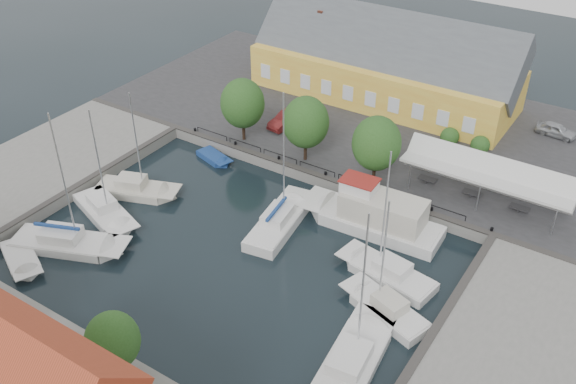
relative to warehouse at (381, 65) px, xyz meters
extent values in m
plane|color=black|center=(2.60, -28.36, -4.43)|extent=(140.00, 140.00, 0.00)
cube|color=#2D2D30|center=(2.60, -5.36, -3.93)|extent=(56.00, 26.00, 1.00)
cube|color=slate|center=(-19.40, -30.36, -3.93)|extent=(12.00, 24.00, 1.00)
cube|color=slate|center=(24.60, -30.36, -3.93)|extent=(12.00, 24.00, 1.00)
cube|color=#383533|center=(2.60, -18.06, -3.37)|extent=(56.00, 0.60, 0.12)
cube|color=#383533|center=(-13.70, -30.36, -3.37)|extent=(0.60, 24.00, 0.12)
cube|color=#383533|center=(18.90, -30.36, -3.37)|extent=(0.60, 24.00, 0.12)
cylinder|color=black|center=(-11.40, -17.76, -3.23)|extent=(0.24, 0.24, 0.40)
cylinder|color=black|center=(-6.40, -17.76, -3.23)|extent=(0.24, 0.24, 0.40)
cylinder|color=black|center=(-1.40, -17.76, -3.23)|extent=(0.24, 0.24, 0.40)
cylinder|color=black|center=(3.60, -17.76, -3.23)|extent=(0.24, 0.24, 0.40)
cylinder|color=black|center=(8.60, -17.76, -3.23)|extent=(0.24, 0.24, 0.40)
cylinder|color=black|center=(13.60, -17.76, -3.23)|extent=(0.24, 0.24, 0.40)
cylinder|color=black|center=(18.60, -17.76, -3.23)|extent=(0.24, 0.24, 0.40)
cube|color=gold|center=(0.60, -0.36, -1.18)|extent=(28.00, 10.00, 4.50)
cube|color=#474C51|center=(0.60, -0.36, 2.32)|extent=(28.56, 7.60, 7.60)
cube|color=gold|center=(-9.40, 5.64, -1.68)|extent=(6.00, 6.00, 3.50)
cube|color=brown|center=(-7.40, -0.36, 4.17)|extent=(0.60, 0.60, 1.20)
cube|color=silver|center=(16.60, -13.86, -0.73)|extent=(14.00, 4.00, 0.25)
cylinder|color=silver|center=(10.60, -15.66, -2.08)|extent=(0.10, 0.10, 2.70)
cylinder|color=silver|center=(10.60, -12.06, -2.08)|extent=(0.10, 0.10, 2.70)
cylinder|color=silver|center=(16.60, -15.66, -2.08)|extent=(0.10, 0.10, 2.70)
cylinder|color=silver|center=(16.60, -12.06, -2.08)|extent=(0.10, 0.10, 2.70)
cylinder|color=silver|center=(22.60, -15.66, -2.08)|extent=(0.10, 0.10, 2.70)
cylinder|color=silver|center=(22.60, -12.06, -2.08)|extent=(0.10, 0.10, 2.70)
cylinder|color=black|center=(-6.40, -16.36, -2.38)|extent=(0.30, 0.30, 2.10)
ellipsoid|color=#244F1C|center=(-6.40, -16.36, 0.46)|extent=(4.20, 4.20, 4.83)
cylinder|color=black|center=(0.60, -16.36, -2.38)|extent=(0.30, 0.30, 2.10)
ellipsoid|color=#244F1C|center=(0.60, -16.36, 0.46)|extent=(4.20, 4.20, 4.83)
cylinder|color=black|center=(7.60, -16.36, -2.38)|extent=(0.30, 0.30, 2.10)
ellipsoid|color=#244F1C|center=(7.60, -16.36, 0.46)|extent=(4.20, 4.20, 4.83)
imported|color=#AAADB2|center=(18.83, 0.87, -2.77)|extent=(3.98, 1.82, 1.32)
imported|color=#5B1415|center=(-4.43, -11.65, -2.67)|extent=(2.17, 4.76, 1.51)
cube|color=silver|center=(3.66, -25.69, -4.28)|extent=(3.72, 7.46, 1.50)
cube|color=silver|center=(3.53, -24.81, -3.49)|extent=(3.83, 8.86, 0.08)
cube|color=silver|center=(3.63, -25.51, -3.03)|extent=(2.23, 3.10, 0.90)
cylinder|color=silver|center=(3.45, -24.28, 1.83)|extent=(0.12, 0.12, 10.71)
cube|color=navy|center=(3.66, -25.69, -2.28)|extent=(0.75, 3.56, 0.22)
cube|color=silver|center=(10.75, -21.06, -4.33)|extent=(9.85, 4.12, 1.80)
cube|color=silver|center=(9.55, -21.13, -3.39)|extent=(11.77, 4.07, 0.08)
cube|color=beige|center=(10.75, -21.06, -2.33)|extent=(6.80, 3.42, 2.20)
cube|color=silver|center=(8.58, -21.18, -0.93)|extent=(2.76, 2.13, 1.20)
cube|color=maroon|center=(8.58, -21.18, -0.28)|extent=(3.01, 2.25, 0.10)
cube|color=silver|center=(14.15, -26.07, -4.38)|extent=(6.57, 3.59, 1.30)
cube|color=silver|center=(13.38, -25.95, -3.69)|extent=(7.79, 3.69, 0.08)
cube|color=silver|center=(13.99, -26.05, -3.23)|extent=(2.75, 2.16, 0.90)
cylinder|color=silver|center=(12.92, -25.87, 1.14)|extent=(0.12, 0.12, 9.74)
cube|color=silver|center=(15.58, -29.58, -4.38)|extent=(6.03, 3.95, 1.30)
cube|color=silver|center=(14.92, -29.36, -3.69)|extent=(7.06, 4.21, 0.08)
cube|color=beige|center=(15.45, -29.53, -3.23)|extent=(2.61, 2.20, 0.90)
cylinder|color=silver|center=(14.52, -29.23, 0.46)|extent=(0.12, 0.12, 8.37)
cube|color=silver|center=(15.52, -35.45, -4.38)|extent=(3.85, 7.88, 1.30)
cube|color=silver|center=(15.41, -34.51, -3.69)|extent=(3.90, 9.37, 0.08)
cube|color=silver|center=(15.50, -35.27, -3.23)|extent=(2.38, 3.25, 0.90)
cylinder|color=silver|center=(15.35, -33.95, 1.57)|extent=(0.12, 0.12, 10.60)
cube|color=beige|center=(-10.12, -28.13, -4.38)|extent=(6.57, 4.55, 1.30)
cube|color=beige|center=(-9.41, -27.86, -3.69)|extent=(7.66, 4.87, 0.08)
cube|color=beige|center=(-9.98, -28.07, -3.23)|extent=(2.88, 2.51, 0.90)
cylinder|color=silver|center=(-8.99, -27.71, 0.80)|extent=(0.12, 0.12, 9.05)
cube|color=silver|center=(-9.97, -31.61, -4.38)|extent=(6.86, 4.51, 1.30)
cube|color=silver|center=(-9.22, -31.87, -3.69)|extent=(8.03, 4.83, 0.08)
cube|color=silver|center=(-9.82, -31.66, -3.23)|extent=(2.98, 2.49, 0.90)
cylinder|color=silver|center=(-8.77, -32.02, 0.99)|extent=(0.12, 0.12, 9.45)
cube|color=silver|center=(-9.37, -36.57, -4.38)|extent=(8.08, 5.49, 1.30)
cube|color=silver|center=(-8.49, -36.22, -3.69)|extent=(9.43, 5.94, 0.08)
cube|color=silver|center=(-9.19, -36.50, -3.23)|extent=(3.53, 2.94, 0.90)
cylinder|color=silver|center=(-7.97, -36.01, 1.82)|extent=(0.12, 0.12, 11.09)
cube|color=navy|center=(-9.37, -36.57, -2.48)|extent=(3.58, 1.61, 0.22)
cube|color=silver|center=(-10.79, -39.29, -4.38)|extent=(4.94, 3.80, 0.90)
cube|color=silver|center=(-10.29, -39.53, -3.89)|extent=(5.71, 4.10, 0.08)
cube|color=navy|center=(-7.81, -19.59, -4.38)|extent=(3.56, 2.47, 0.80)
cube|color=navy|center=(-7.42, -19.71, -3.94)|extent=(4.17, 2.59, 0.08)
cube|color=brown|center=(9.00, -51.36, 6.87)|extent=(0.60, 0.60, 0.80)
camera|label=1|loc=(26.96, -59.89, 27.13)|focal=40.00mm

